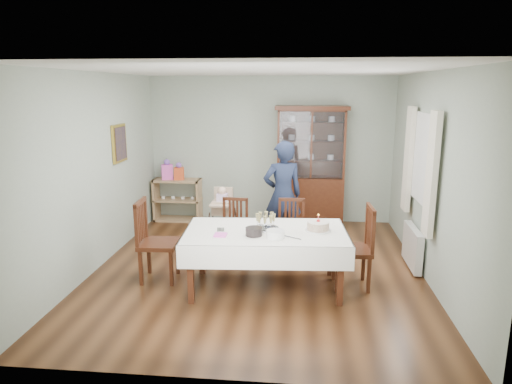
# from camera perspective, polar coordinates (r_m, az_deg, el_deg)

# --- Properties ---
(floor) EXTENTS (5.00, 5.00, 0.00)m
(floor) POSITION_cam_1_polar(r_m,az_deg,el_deg) (6.49, 0.23, -9.63)
(floor) COLOR #593319
(floor) RESTS_ON ground
(room_shell) EXTENTS (5.00, 5.00, 5.00)m
(room_shell) POSITION_cam_1_polar(r_m,az_deg,el_deg) (6.57, 0.68, 6.07)
(room_shell) COLOR #9EAA99
(room_shell) RESTS_ON floor
(dining_table) EXTENTS (2.07, 1.28, 0.76)m
(dining_table) POSITION_cam_1_polar(r_m,az_deg,el_deg) (5.78, 1.20, -8.40)
(dining_table) COLOR #442211
(dining_table) RESTS_ON floor
(china_cabinet) EXTENTS (1.30, 0.48, 2.18)m
(china_cabinet) POSITION_cam_1_polar(r_m,az_deg,el_deg) (8.34, 6.84, 3.41)
(china_cabinet) COLOR #442211
(china_cabinet) RESTS_ON floor
(sideboard) EXTENTS (0.90, 0.38, 0.80)m
(sideboard) POSITION_cam_1_polar(r_m,az_deg,el_deg) (8.81, -9.76, -0.97)
(sideboard) COLOR tan
(sideboard) RESTS_ON floor
(picture_frame) EXTENTS (0.04, 0.48, 0.58)m
(picture_frame) POSITION_cam_1_polar(r_m,az_deg,el_deg) (7.36, -16.71, 5.84)
(picture_frame) COLOR gold
(picture_frame) RESTS_ON room_shell
(window) EXTENTS (0.04, 1.02, 1.22)m
(window) POSITION_cam_1_polar(r_m,az_deg,el_deg) (6.55, 20.27, 3.89)
(window) COLOR white
(window) RESTS_ON room_shell
(curtain_left) EXTENTS (0.07, 0.30, 1.55)m
(curtain_left) POSITION_cam_1_polar(r_m,az_deg,el_deg) (5.96, 21.10, 2.02)
(curtain_left) COLOR silver
(curtain_left) RESTS_ON room_shell
(curtain_right) EXTENTS (0.07, 0.30, 1.55)m
(curtain_right) POSITION_cam_1_polar(r_m,az_deg,el_deg) (7.14, 18.52, 3.90)
(curtain_right) COLOR silver
(curtain_right) RESTS_ON room_shell
(radiator) EXTENTS (0.10, 0.80, 0.55)m
(radiator) POSITION_cam_1_polar(r_m,az_deg,el_deg) (6.83, 18.96, -6.50)
(radiator) COLOR white
(radiator) RESTS_ON floor
(chair_far_left) EXTENTS (0.43, 0.43, 0.89)m
(chair_far_left) POSITION_cam_1_polar(r_m,az_deg,el_deg) (6.79, -2.86, -6.21)
(chair_far_left) COLOR #442211
(chair_far_left) RESTS_ON floor
(chair_far_right) EXTENTS (0.42, 0.42, 0.90)m
(chair_far_right) POSITION_cam_1_polar(r_m,az_deg,el_deg) (6.73, 4.43, -6.38)
(chair_far_right) COLOR #442211
(chair_far_right) RESTS_ON floor
(chair_end_left) EXTENTS (0.51, 0.51, 1.07)m
(chair_end_left) POSITION_cam_1_polar(r_m,az_deg,el_deg) (6.20, -12.17, -7.86)
(chair_end_left) COLOR #442211
(chair_end_left) RESTS_ON floor
(chair_end_right) EXTENTS (0.49, 0.49, 1.05)m
(chair_end_right) POSITION_cam_1_polar(r_m,az_deg,el_deg) (5.99, 11.98, -8.67)
(chair_end_right) COLOR #442211
(chair_end_right) RESTS_ON floor
(woman) EXTENTS (0.72, 0.58, 1.71)m
(woman) POSITION_cam_1_polar(r_m,az_deg,el_deg) (7.12, 3.34, -0.39)
(woman) COLOR #151D31
(woman) RESTS_ON floor
(high_chair) EXTENTS (0.43, 0.43, 0.94)m
(high_chair) POSITION_cam_1_polar(r_m,az_deg,el_deg) (7.46, -4.20, -3.64)
(high_chair) COLOR black
(high_chair) RESTS_ON floor
(champagne_tray) EXTENTS (0.34, 0.34, 0.20)m
(champagne_tray) POSITION_cam_1_polar(r_m,az_deg,el_deg) (5.69, 1.19, -4.07)
(champagne_tray) COLOR silver
(champagne_tray) RESTS_ON dining_table
(birthday_cake) EXTENTS (0.32, 0.32, 0.22)m
(birthday_cake) POSITION_cam_1_polar(r_m,az_deg,el_deg) (5.69, 7.77, -4.27)
(birthday_cake) COLOR white
(birthday_cake) RESTS_ON dining_table
(plate_stack_dark) EXTENTS (0.21, 0.21, 0.10)m
(plate_stack_dark) POSITION_cam_1_polar(r_m,az_deg,el_deg) (5.47, -0.26, -4.97)
(plate_stack_dark) COLOR black
(plate_stack_dark) RESTS_ON dining_table
(plate_stack_white) EXTENTS (0.28, 0.28, 0.09)m
(plate_stack_white) POSITION_cam_1_polar(r_m,az_deg,el_deg) (5.39, 2.42, -5.28)
(plate_stack_white) COLOR white
(plate_stack_white) RESTS_ON dining_table
(napkin_stack) EXTENTS (0.15, 0.15, 0.02)m
(napkin_stack) POSITION_cam_1_polar(r_m,az_deg,el_deg) (5.48, -4.48, -5.37)
(napkin_stack) COLOR #F359C9
(napkin_stack) RESTS_ON dining_table
(cutlery) EXTENTS (0.13, 0.18, 0.01)m
(cutlery) POSITION_cam_1_polar(r_m,az_deg,el_deg) (5.71, -4.80, -4.69)
(cutlery) COLOR silver
(cutlery) RESTS_ON dining_table
(cake_knife) EXTENTS (0.24, 0.16, 0.01)m
(cake_knife) POSITION_cam_1_polar(r_m,az_deg,el_deg) (5.41, 4.50, -5.69)
(cake_knife) COLOR silver
(cake_knife) RESTS_ON dining_table
(gift_bag_pink) EXTENTS (0.24, 0.19, 0.38)m
(gift_bag_pink) POSITION_cam_1_polar(r_m,az_deg,el_deg) (8.72, -11.04, 2.66)
(gift_bag_pink) COLOR #F359C9
(gift_bag_pink) RESTS_ON sideboard
(gift_bag_orange) EXTENTS (0.19, 0.14, 0.33)m
(gift_bag_orange) POSITION_cam_1_polar(r_m,az_deg,el_deg) (8.67, -9.60, 2.49)
(gift_bag_orange) COLOR #E04E23
(gift_bag_orange) RESTS_ON sideboard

